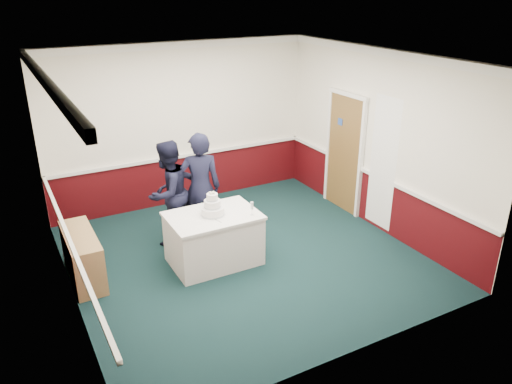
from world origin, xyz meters
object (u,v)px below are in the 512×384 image
sideboard (83,257)px  champagne_flute (252,206)px  cake_table (214,238)px  cake_knife (217,220)px  wedding_cake (213,208)px  person_woman (200,188)px  person_man (168,193)px

sideboard → champagne_flute: bearing=-17.8°
cake_table → cake_knife: 0.44m
cake_knife → wedding_cake: bearing=65.2°
sideboard → person_woman: (1.94, 0.30, 0.56)m
cake_knife → person_woman: bearing=64.7°
person_man → person_woman: (0.47, -0.18, 0.06)m
wedding_cake → cake_knife: wedding_cake is taller
sideboard → person_man: (1.47, 0.49, 0.50)m
champagne_flute → person_man: person_man is taller
cake_table → champagne_flute: bearing=-29.2°
wedding_cake → person_man: bearing=110.1°
wedding_cake → person_man: (-0.35, 0.95, -0.05)m
cake_knife → person_woman: person_woman is taller
sideboard → wedding_cake: 1.95m
person_man → champagne_flute: bearing=91.9°
sideboard → cake_table: (1.81, -0.46, 0.05)m
wedding_cake → champagne_flute: 0.57m
champagne_flute → person_woman: person_woman is taller
cake_table → wedding_cake: size_ratio=3.63×
cake_table → person_woman: bearing=80.9°
cake_knife → champagne_flute: 0.55m
sideboard → person_man: person_man is taller
cake_table → person_man: person_man is taller
person_woman → cake_table: bearing=98.0°
sideboard → wedding_cake: (1.81, -0.46, 0.55)m
sideboard → person_man: bearing=18.3°
champagne_flute → sideboard: bearing=162.2°
sideboard → cake_knife: cake_knife is taller
cake_knife → champagne_flute: (0.53, -0.08, 0.14)m
cake_table → wedding_cake: bearing=90.0°
cake_table → champagne_flute: 0.78m
person_man → person_woman: size_ratio=0.93×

